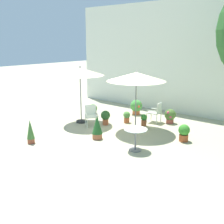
% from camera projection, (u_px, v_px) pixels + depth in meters
% --- Properties ---
extents(ground_plane, '(60.00, 60.00, 0.00)m').
position_uv_depth(ground_plane, '(115.00, 133.00, 10.56)').
color(ground_plane, '#ADA889').
extents(villa_facade, '(11.41, 0.30, 5.27)m').
position_uv_depth(villa_facade, '(174.00, 58.00, 13.25)').
color(villa_facade, silver).
rests_on(villa_facade, ground).
extents(patio_umbrella_0, '(2.00, 2.00, 2.42)m').
position_uv_depth(patio_umbrella_0, '(80.00, 72.00, 11.46)').
color(patio_umbrella_0, '#2D2D2D').
rests_on(patio_umbrella_0, ground).
extents(patio_umbrella_1, '(2.25, 2.25, 2.33)m').
position_uv_depth(patio_umbrella_1, '(136.00, 77.00, 10.45)').
color(patio_umbrella_1, '#2D2D2D').
rests_on(patio_umbrella_1, ground).
extents(cafe_table_0, '(0.74, 0.74, 0.72)m').
position_uv_depth(cafe_table_0, '(136.00, 135.00, 8.81)').
color(cafe_table_0, white).
rests_on(cafe_table_0, ground).
extents(patio_chair_0, '(0.55, 0.54, 0.86)m').
position_uv_depth(patio_chair_0, '(156.00, 111.00, 11.87)').
color(patio_chair_0, white).
rests_on(patio_chair_0, ground).
extents(patio_chair_1, '(0.65, 0.65, 0.85)m').
position_uv_depth(patio_chair_1, '(91.00, 114.00, 11.39)').
color(patio_chair_1, white).
rests_on(patio_chair_1, ground).
extents(potted_plant_0, '(0.57, 0.58, 0.71)m').
position_uv_depth(potted_plant_0, '(136.00, 106.00, 13.20)').
color(potted_plant_0, '#C4653B').
rests_on(potted_plant_0, ground).
extents(potted_plant_1, '(0.38, 0.38, 0.85)m').
position_uv_depth(potted_plant_1, '(97.00, 127.00, 9.87)').
color(potted_plant_1, '#A05B3B').
rests_on(potted_plant_1, ground).
extents(potted_plant_2, '(0.39, 0.39, 0.61)m').
position_uv_depth(potted_plant_2, '(105.00, 117.00, 11.56)').
color(potted_plant_2, '#AD5837').
rests_on(potted_plant_2, ground).
extents(potted_plant_3, '(0.30, 0.30, 0.49)m').
position_uv_depth(potted_plant_3, '(127.00, 117.00, 11.89)').
color(potted_plant_3, '#B45A32').
rests_on(potted_plant_3, ground).
extents(potted_plant_4, '(0.48, 0.48, 0.62)m').
position_uv_depth(potted_plant_4, '(170.00, 116.00, 11.78)').
color(potted_plant_4, '#B15242').
rests_on(potted_plant_4, ground).
extents(potted_plant_5, '(0.39, 0.39, 0.55)m').
position_uv_depth(potted_plant_5, '(93.00, 110.00, 12.99)').
color(potted_plant_5, brown).
rests_on(potted_plant_5, ground).
extents(potted_plant_6, '(0.26, 0.26, 0.83)m').
position_uv_depth(potted_plant_6, '(30.00, 131.00, 9.43)').
color(potted_plant_6, '#994932').
rests_on(potted_plant_6, ground).
extents(potted_plant_7, '(0.40, 0.40, 0.61)m').
position_uv_depth(potted_plant_7, '(184.00, 132.00, 9.66)').
color(potted_plant_7, '#AE5029').
rests_on(potted_plant_7, ground).
extents(potted_plant_8, '(0.26, 0.27, 0.49)m').
position_uv_depth(potted_plant_8, '(144.00, 119.00, 11.43)').
color(potted_plant_8, '#AA5A38').
rests_on(potted_plant_8, ground).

